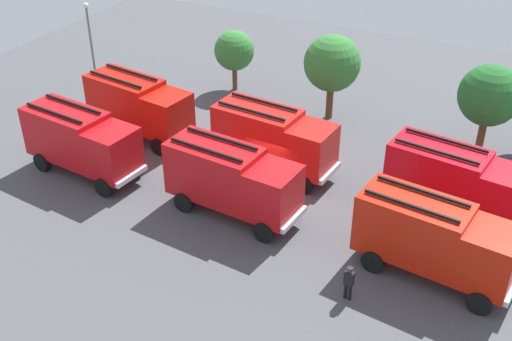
% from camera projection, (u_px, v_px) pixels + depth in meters
% --- Properties ---
extents(ground_plane, '(56.66, 56.66, 0.00)m').
position_uv_depth(ground_plane, '(256.00, 192.00, 34.98)').
color(ground_plane, '#4C4C51').
extents(fire_truck_0, '(7.42, 3.38, 3.88)m').
position_uv_depth(fire_truck_0, '(81.00, 140.00, 35.64)').
color(fire_truck_0, red).
rests_on(fire_truck_0, ground).
extents(fire_truck_1, '(7.39, 3.26, 3.88)m').
position_uv_depth(fire_truck_1, '(232.00, 178.00, 32.19)').
color(fire_truck_1, red).
rests_on(fire_truck_1, ground).
extents(fire_truck_2, '(7.44, 3.46, 3.88)m').
position_uv_depth(fire_truck_2, '(435.00, 237.00, 28.04)').
color(fire_truck_2, red).
rests_on(fire_truck_2, ground).
extents(fire_truck_3, '(7.47, 3.56, 3.88)m').
position_uv_depth(fire_truck_3, '(138.00, 104.00, 39.51)').
color(fire_truck_3, red).
rests_on(fire_truck_3, ground).
extents(fire_truck_4, '(7.38, 3.26, 3.88)m').
position_uv_depth(fire_truck_4, '(273.00, 137.00, 35.87)').
color(fire_truck_4, red).
rests_on(fire_truck_4, ground).
extents(fire_truck_5, '(7.46, 3.53, 3.88)m').
position_uv_depth(fire_truck_5, '(456.00, 180.00, 32.02)').
color(fire_truck_5, red).
rests_on(fire_truck_5, ground).
extents(firefighter_1, '(0.44, 0.29, 1.74)m').
position_uv_depth(firefighter_1, '(349.00, 281.00, 27.29)').
color(firefighter_1, black).
rests_on(firefighter_1, ground).
extents(tree_0, '(2.86, 2.86, 4.44)m').
position_uv_depth(tree_0, '(234.00, 51.00, 45.07)').
color(tree_0, brown).
rests_on(tree_0, ground).
extents(tree_1, '(3.69, 3.69, 5.72)m').
position_uv_depth(tree_1, '(332.00, 64.00, 40.76)').
color(tree_1, brown).
rests_on(tree_1, ground).
extents(tree_2, '(3.64, 3.64, 5.65)m').
position_uv_depth(tree_2, '(490.00, 96.00, 36.73)').
color(tree_2, brown).
rests_on(tree_2, ground).
extents(traffic_cone_0, '(0.48, 0.48, 0.68)m').
position_uv_depth(traffic_cone_0, '(192.00, 162.00, 37.07)').
color(traffic_cone_0, '#F2600C').
rests_on(traffic_cone_0, ground).
extents(lamppost, '(0.36, 0.36, 6.92)m').
position_uv_depth(lamppost, '(91.00, 44.00, 43.19)').
color(lamppost, slate).
rests_on(lamppost, ground).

